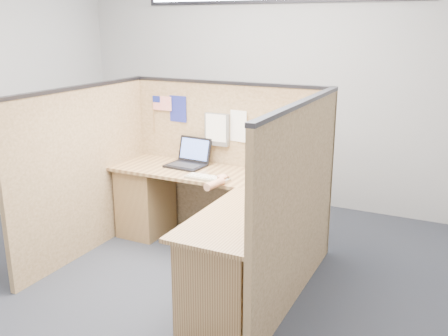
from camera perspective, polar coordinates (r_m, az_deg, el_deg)
The scene contains 13 objects.
floor at distance 4.30m, azimuth -5.57°, elevation -12.24°, with size 5.00×5.00×0.00m, color black.
wall_back at distance 5.85m, azimuth 5.84°, elevation 9.78°, with size 5.00×5.00×0.00m, color #A8AAAD.
cubicle_partitions at distance 4.34m, azimuth -2.89°, elevation -0.89°, with size 2.06×1.83×1.53m.
l_desk at distance 4.27m, azimuth -1.57°, elevation -6.53°, with size 1.95×1.75×0.73m.
laptop at distance 4.80m, azimuth -4.02°, elevation 1.06°, with size 0.37×0.36×0.26m.
keyboard at distance 4.36m, azimuth -1.90°, elevation -1.14°, with size 0.40×0.14×0.03m.
mouse at distance 4.29m, azimuth -0.13°, elevation -1.31°, with size 0.10×0.06×0.04m, color silver.
hand_forearm at distance 4.18m, azimuth -0.77°, elevation -1.60°, with size 0.10×0.35×0.07m.
blue_poster at distance 4.95m, azimuth -5.28°, elevation 6.74°, with size 0.19×0.00×0.26m, color navy.
american_flag at distance 5.04m, azimuth -7.34°, elevation 7.21°, with size 0.22×0.01×0.38m.
file_holder at distance 4.74m, azimuth -0.82°, elevation 4.44°, with size 0.24×0.05×0.31m.
paper_left at distance 4.68m, azimuth 1.36°, elevation 4.84°, with size 0.23×0.00×0.30m, color white.
paper_right at distance 4.50m, azimuth 7.50°, elevation 3.72°, with size 0.23×0.00×0.29m, color white.
Camera 1 is at (2.03, -3.20, 2.03)m, focal length 40.00 mm.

